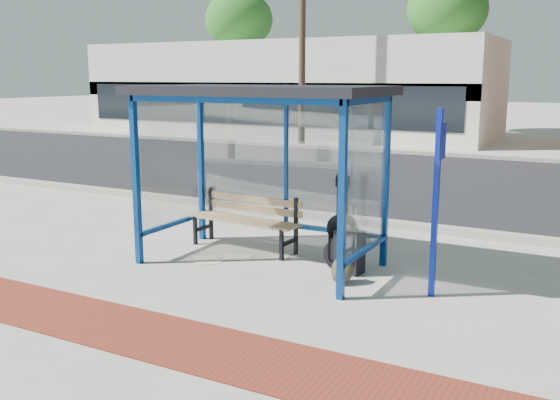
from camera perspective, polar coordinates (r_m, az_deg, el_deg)
The scene contains 19 objects.
ground at distance 8.63m, azimuth -1.78°, elevation -5.88°, with size 120.00×120.00×0.00m, color #B2ADA0.
brick_paver_strip at distance 6.64m, azimuth -13.32°, elevation -11.51°, with size 60.00×1.00×0.01m, color maroon.
curb_near at distance 11.13m, azimuth 5.71°, elevation -1.69°, with size 60.00×0.25×0.12m, color gray.
street_asphalt at distance 15.89m, azimuth 12.81°, elevation 1.77°, with size 60.00×10.00×0.00m, color black.
curb_far at distance 20.80m, azimuth 16.62°, elevation 3.92°, with size 60.00×0.25×0.12m, color gray.
far_sidewalk at distance 22.66m, azimuth 17.61°, elevation 4.28°, with size 60.00×4.00×0.01m, color #B2ADA0.
bus_shelter at distance 8.32m, azimuth -1.62°, elevation 8.02°, with size 3.30×1.80×2.42m.
storefront_white at distance 28.35m, azimuth 0.66°, elevation 10.13°, with size 18.00×6.04×4.00m.
tree_left at distance 34.44m, azimuth -3.78°, elevation 16.05°, with size 3.60×3.60×7.03m.
tree_mid at distance 30.13m, azimuth 15.05°, elevation 16.41°, with size 3.60×3.60×7.03m.
utility_pole_west at distance 22.95m, azimuth 2.05°, elevation 15.14°, with size 1.60×0.24×8.00m.
bench at distance 9.31m, azimuth -3.09°, elevation -1.60°, with size 1.80×0.57×0.84m.
guitar_bag at distance 8.25m, azimuth 5.66°, elevation -3.43°, with size 0.46×0.16×1.25m.
suitcase at distance 8.22m, azimuth 6.35°, elevation -4.70°, with size 0.39×0.30×0.62m.
backpack at distance 7.83m, azimuth 5.66°, elevation -6.46°, with size 0.31×0.29×0.35m.
sign_post at distance 7.32m, azimuth 14.14°, elevation 0.63°, with size 0.08×0.27×2.19m.
newspaper_a at distance 8.85m, azimuth -6.70°, elevation -5.48°, with size 0.42×0.33×0.01m, color white.
newspaper_b at distance 8.94m, azimuth -3.85°, elevation -5.26°, with size 0.39×0.31×0.01m, color white.
newspaper_c at distance 8.94m, azimuth -0.30°, elevation -5.23°, with size 0.34×0.27×0.01m, color white.
Camera 1 is at (4.14, -7.13, 2.54)m, focal length 40.00 mm.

